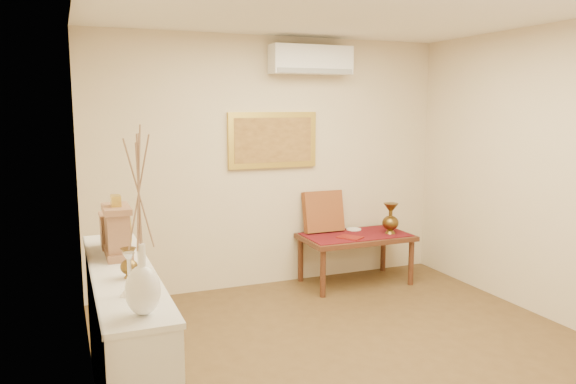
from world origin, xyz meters
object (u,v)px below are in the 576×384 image
brass_urn_tall (391,215)px  low_table (356,241)px  white_vase (140,224)px  display_ledge (125,344)px  wooden_chest (112,230)px  mantel_clock (118,231)px

brass_urn_tall → low_table: (-0.38, 0.10, -0.28)m
white_vase → low_table: (2.66, 2.71, -0.94)m
brass_urn_tall → low_table: size_ratio=0.35×
display_ledge → low_table: bearing=35.1°
display_ledge → wooden_chest: bearing=90.1°
white_vase → mantel_clock: 1.16m
display_ledge → mantel_clock: 0.73m
low_table → brass_urn_tall: bearing=-15.2°
brass_urn_tall → low_table: 0.48m
brass_urn_tall → mantel_clock: mantel_clock is taller
low_table → white_vase: bearing=-134.4°
brass_urn_tall → mantel_clock: bearing=-154.1°
white_vase → low_table: white_vase is taller
mantel_clock → wooden_chest: bearing=92.8°
brass_urn_tall → display_ledge: 3.54m
display_ledge → wooden_chest: size_ratio=8.28×
white_vase → brass_urn_tall: bearing=40.7°
brass_urn_tall → display_ledge: size_ratio=0.21×
brass_urn_tall → mantel_clock: 3.40m
brass_urn_tall → low_table: brass_urn_tall is taller
mantel_clock → low_table: size_ratio=0.34×
display_ledge → wooden_chest: 0.84m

